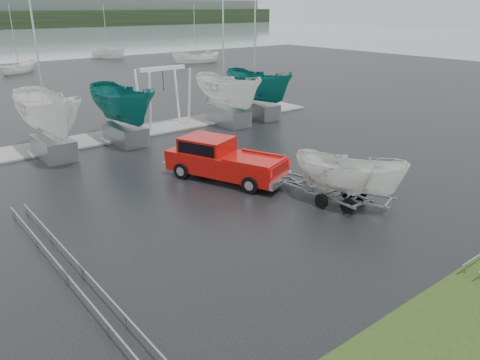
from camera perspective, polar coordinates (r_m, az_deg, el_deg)
ground_plane at (r=21.10m, az=1.98°, el=-1.55°), size 120.00×120.00×0.00m
dock at (r=31.60m, az=-13.56°, el=5.54°), size 30.00×3.00×0.12m
pickup_truck at (r=22.51m, az=-2.48°, el=2.67°), size 4.02×6.26×1.97m
trailer_hitched at (r=19.44m, az=13.78°, el=4.43°), size 2.41×3.78×5.04m
trailer_parked at (r=19.70m, az=11.49°, el=4.05°), size 1.80×3.64×4.55m
boat_hoist at (r=32.33m, az=-9.30°, el=10.93°), size 3.30×2.18×4.12m
keelboat_0 at (r=27.12m, az=-22.77°, el=11.03°), size 2.62×3.20×10.80m
keelboat_1 at (r=28.85m, az=-14.35°, el=11.97°), size 2.48×3.20×7.69m
keelboat_2 at (r=32.63m, az=-1.47°, el=13.44°), size 2.45×3.20×10.62m
keelboat_3 at (r=34.76m, az=2.34°, el=13.98°), size 2.49×3.20×10.66m
mast_rack_0 at (r=17.94m, az=-22.87°, el=-6.21°), size 0.56×6.50×0.06m
mast_rack_1 at (r=12.96m, az=-14.84°, el=-16.08°), size 0.56×6.50×0.06m
moored_boat_2 at (r=65.91m, az=-25.29°, el=11.76°), size 2.92×2.91×10.76m
moored_boat_3 at (r=80.18m, az=-15.78°, el=14.16°), size 3.58×3.61×11.52m
moored_boat_7 at (r=70.74m, az=-5.44°, el=14.05°), size 3.55×3.51×11.55m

